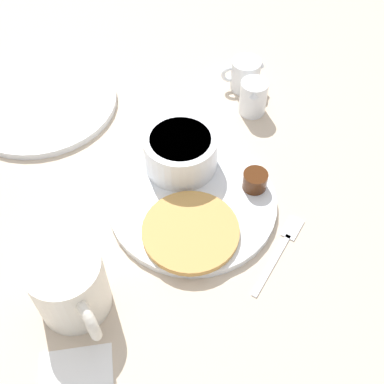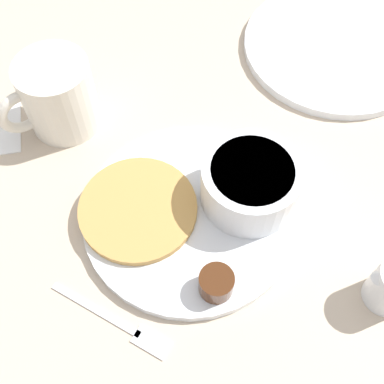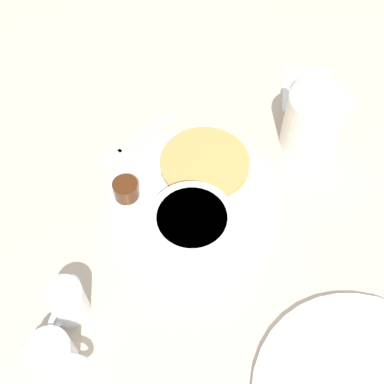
# 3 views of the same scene
# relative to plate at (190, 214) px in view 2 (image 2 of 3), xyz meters

# --- Properties ---
(ground_plane) EXTENTS (4.00, 4.00, 0.00)m
(ground_plane) POSITION_rel_plate_xyz_m (0.00, 0.00, -0.01)
(ground_plane) COLOR #C6B299
(plate) EXTENTS (0.24, 0.24, 0.01)m
(plate) POSITION_rel_plate_xyz_m (0.00, 0.00, 0.00)
(plate) COLOR white
(plate) RESTS_ON ground_plane
(pancake_stack) EXTENTS (0.13, 0.13, 0.01)m
(pancake_stack) POSITION_rel_plate_xyz_m (-0.05, 0.02, 0.01)
(pancake_stack) COLOR tan
(pancake_stack) RESTS_ON plate
(bowl) EXTENTS (0.11, 0.11, 0.06)m
(bowl) POSITION_rel_plate_xyz_m (0.07, -0.01, 0.04)
(bowl) COLOR white
(bowl) RESTS_ON plate
(syrup_cup) EXTENTS (0.04, 0.04, 0.03)m
(syrup_cup) POSITION_rel_plate_xyz_m (-0.01, -0.09, 0.02)
(syrup_cup) COLOR #47230F
(syrup_cup) RESTS_ON plate
(butter_ramekin) EXTENTS (0.05, 0.05, 0.04)m
(butter_ramekin) POSITION_rel_plate_xyz_m (0.08, -0.02, 0.02)
(butter_ramekin) COLOR white
(butter_ramekin) RESTS_ON plate
(coffee_mug) EXTENTS (0.12, 0.09, 0.09)m
(coffee_mug) POSITION_rel_plate_xyz_m (-0.09, 0.19, 0.04)
(coffee_mug) COLOR silver
(coffee_mug) RESTS_ON ground_plane
(fork) EXTENTS (0.10, 0.12, 0.00)m
(fork) POSITION_rel_plate_xyz_m (-0.11, -0.09, -0.00)
(fork) COLOR silver
(fork) RESTS_ON ground_plane
(far_plate) EXTENTS (0.26, 0.26, 0.01)m
(far_plate) POSITION_rel_plate_xyz_m (0.29, 0.17, 0.00)
(far_plate) COLOR white
(far_plate) RESTS_ON ground_plane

